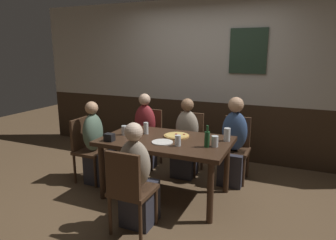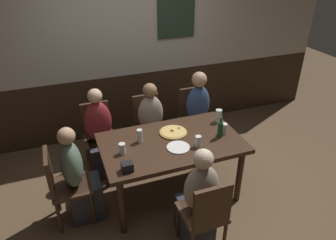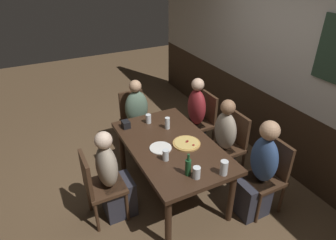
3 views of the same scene
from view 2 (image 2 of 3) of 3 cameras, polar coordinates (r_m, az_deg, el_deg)
ground_plane at (r=3.92m, az=0.57°, el=-12.96°), size 12.00×12.00×0.00m
wall_back at (r=4.68m, az=-6.71°, el=12.49°), size 6.40×0.13×2.60m
dining_table at (r=3.52m, az=0.62°, el=-5.01°), size 1.56×0.93×0.74m
chair_right_far at (r=4.53m, az=4.71°, el=0.92°), size 0.40×0.40×0.88m
chair_mid_far at (r=4.31m, az=-3.59°, el=-0.59°), size 0.40×0.40×0.88m
chair_left_far at (r=4.20m, az=-12.54°, el=-2.20°), size 0.40×0.40×0.88m
chair_mid_near at (r=3.01m, az=6.89°, el=-16.42°), size 0.40×0.40×0.88m
chair_head_west at (r=3.46m, az=-18.55°, el=-10.85°), size 0.40×0.40×0.88m
person_right_far at (r=4.40m, az=5.58°, el=0.11°), size 0.34×0.37×1.19m
person_mid_far at (r=4.19m, az=-2.91°, el=-1.91°), size 0.34×0.37×1.13m
person_left_far at (r=4.07m, az=-12.15°, el=-3.46°), size 0.34×0.37×1.16m
person_mid_near at (r=3.13m, az=5.47°, el=-14.84°), size 0.34×0.37×1.11m
person_head_west at (r=3.47m, az=-15.78°, el=-10.70°), size 0.37×0.34×1.13m
pizza at (r=3.61m, az=0.96°, el=-2.23°), size 0.32×0.32×0.03m
tumbler_short at (r=3.28m, az=-8.31°, el=-5.25°), size 0.07×0.07×0.12m
pint_glass_pale at (r=3.45m, az=-5.16°, el=-3.00°), size 0.06×0.06×0.15m
highball_clear at (r=3.64m, az=10.07°, el=-1.61°), size 0.08×0.08×0.12m
tumbler_water at (r=3.38m, az=5.50°, el=-3.98°), size 0.07×0.07×0.12m
beer_glass_half at (r=3.87m, az=9.16°, el=0.63°), size 0.08×0.08×0.16m
beer_bottle_green at (r=3.55m, az=9.47°, el=-1.66°), size 0.06×0.06×0.25m
plate_white_large at (r=3.36m, az=1.88°, el=-4.99°), size 0.25×0.25×0.01m
condiment_caddy at (r=3.05m, az=-7.43°, el=-8.44°), size 0.11×0.09×0.09m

